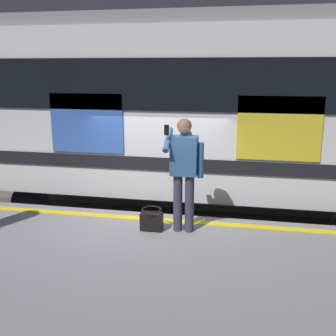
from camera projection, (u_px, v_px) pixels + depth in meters
ground_plane at (154, 259)px, 7.25m from camera, size 26.56×26.56×0.00m
platform at (105, 321)px, 4.76m from camera, size 17.71×5.03×0.87m
safety_line at (149, 219)px, 6.76m from camera, size 17.35×0.16×0.01m
track_rail_near at (168, 228)px, 8.44m from camera, size 23.02×0.08×0.16m
track_rail_far at (179, 205)px, 9.81m from camera, size 23.02×0.08×0.16m
train_carriage at (191, 103)px, 8.44m from camera, size 9.73×3.11×4.15m
passenger at (184, 166)px, 6.04m from camera, size 0.57×0.55×1.75m
handbag at (152, 220)px, 6.27m from camera, size 0.34×0.31×0.35m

